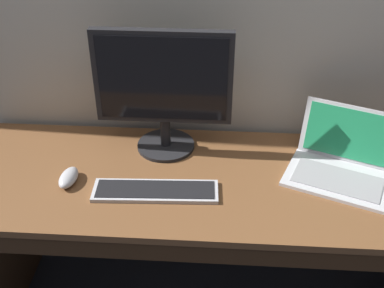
{
  "coord_description": "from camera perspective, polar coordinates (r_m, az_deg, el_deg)",
  "views": [
    {
      "loc": [
        0.02,
        -1.36,
        1.82
      ],
      "look_at": [
        -0.08,
        0.0,
        0.9
      ],
      "focal_mm": 45.79,
      "sensor_mm": 36.0,
      "label": 1
    }
  ],
  "objects": [
    {
      "name": "wired_keyboard",
      "position": [
        1.66,
        -4.28,
        -5.47
      ],
      "size": [
        0.43,
        0.13,
        0.02
      ],
      "color": "#BCBCC1",
      "rests_on": "desk"
    },
    {
      "name": "external_monitor",
      "position": [
        1.73,
        -3.37,
        6.75
      ],
      "size": [
        0.49,
        0.22,
        0.47
      ],
      "color": "black",
      "rests_on": "desk"
    },
    {
      "name": "computer_mouse",
      "position": [
        1.74,
        -14.18,
        -3.82
      ],
      "size": [
        0.07,
        0.12,
        0.04
      ],
      "primitive_type": "ellipsoid",
      "rotation": [
        0.0,
        0.0,
        -0.08
      ],
      "color": "#B7B7BC",
      "rests_on": "desk"
    },
    {
      "name": "laptop_silver",
      "position": [
        1.8,
        17.19,
        -1.88
      ],
      "size": [
        0.43,
        0.39,
        0.21
      ],
      "color": "silver",
      "rests_on": "desk"
    },
    {
      "name": "desk",
      "position": [
        1.87,
        2.3,
        -9.95
      ],
      "size": [
        1.79,
        0.62,
        0.76
      ],
      "color": "brown",
      "rests_on": "ground"
    }
  ]
}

